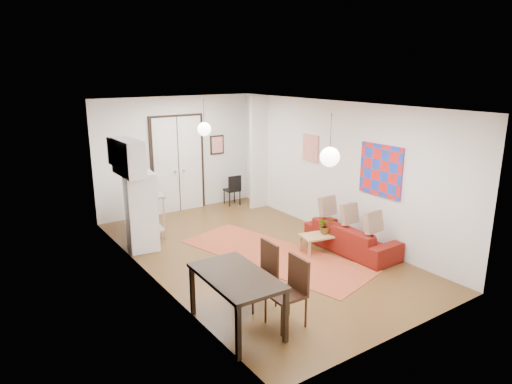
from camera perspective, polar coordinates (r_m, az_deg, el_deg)
floor at (r=9.13m, az=-0.10°, el=-7.63°), size 7.00×7.00×0.00m
ceiling at (r=8.45m, az=-0.10°, el=10.82°), size 4.20×7.00×0.02m
wall_back at (r=11.67m, az=-9.86°, el=4.61°), size 4.20×0.02×2.90m
wall_front at (r=6.23m, az=18.43°, el=-5.20°), size 4.20×0.02×2.90m
wall_left at (r=7.73m, az=-13.07°, el=-0.91°), size 0.02×7.00×2.90m
wall_right at (r=9.98m, az=9.92°, el=2.85°), size 0.02×7.00×2.90m
double_doors at (r=11.68m, az=-9.71°, el=3.37°), size 1.44×0.06×2.50m
stub_partition at (r=11.76m, az=0.34°, el=4.91°), size 0.50×0.10×2.90m
wall_cabinet at (r=9.07m, az=-15.70°, el=4.18°), size 0.35×1.00×0.70m
painting_popart at (r=9.09m, az=15.34°, el=2.63°), size 0.05×1.00×1.00m
painting_abstract at (r=10.48m, az=6.86°, el=5.49°), size 0.05×0.50×0.60m
poster_back at (r=12.14m, az=-4.88°, el=5.89°), size 0.40×0.03×0.50m
print_left at (r=9.48m, az=-17.57°, el=4.81°), size 0.03×0.44×0.54m
pendant_back at (r=10.22m, az=-6.49°, el=7.82°), size 0.30×0.30×0.80m
pendant_front at (r=6.98m, az=9.21°, el=4.36°), size 0.30×0.30×0.80m
kilim_rug at (r=9.03m, az=2.25°, el=-7.88°), size 2.39×4.14×0.01m
sofa at (r=9.33m, az=11.85°, el=-5.56°), size 0.81×1.99×0.58m
coffee_table at (r=9.19m, az=8.13°, el=-5.55°), size 0.88×0.61×0.36m
potted_plant at (r=9.18m, az=8.65°, el=-4.12°), size 0.36×0.33×0.35m
kitchen_counter at (r=10.30m, az=-13.77°, el=-1.72°), size 0.79×1.32×0.96m
bowl at (r=9.93m, az=-13.27°, el=-0.15°), size 0.29×0.29×0.06m
soap_bottle at (r=10.40m, az=-14.66°, el=0.84°), size 0.12×0.12×0.20m
fridge at (r=9.35m, az=-14.15°, el=-2.42°), size 0.63×0.63×1.58m
dining_table at (r=6.40m, az=-2.50°, el=-11.02°), size 0.88×1.48×0.80m
dining_chair_near at (r=7.10m, az=-0.27°, el=-9.50°), size 0.49×0.68×0.99m
dining_chair_far at (r=6.59m, az=3.22°, el=-11.58°), size 0.49×0.68×0.99m
black_side_chair at (r=12.28m, az=-3.22°, el=0.66°), size 0.39×0.39×0.82m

